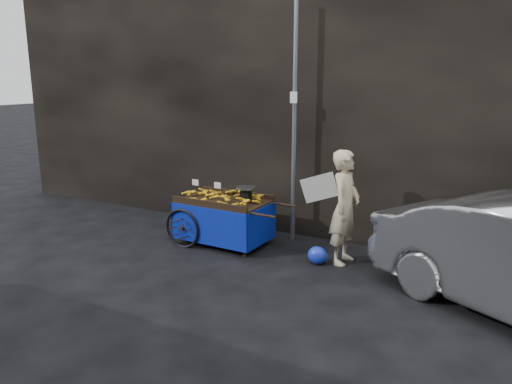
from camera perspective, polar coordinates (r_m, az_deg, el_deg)
The scene contains 6 objects.
ground at distance 7.65m, azimuth -2.04°, elevation -7.84°, with size 80.00×80.00×0.00m, color black.
building_wall at distance 9.31m, azimuth 8.46°, elevation 11.56°, with size 13.50×2.00×5.00m.
street_pole at distance 8.18m, azimuth 4.43°, elevation 7.98°, with size 0.12×0.10×4.00m.
banana_cart at distance 8.25m, azimuth -4.00°, elevation -1.43°, with size 2.00×1.02×1.08m.
vendor at distance 7.45m, azimuth 10.11°, elevation -1.72°, with size 0.84×0.63×1.70m.
plastic_bag at distance 7.53m, azimuth 7.05°, elevation -7.19°, with size 0.30×0.24×0.27m, color #1A31C7.
Camera 1 is at (3.72, -6.09, 2.75)m, focal length 35.00 mm.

